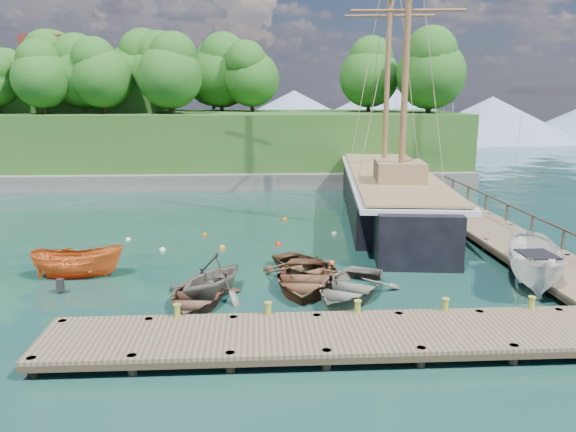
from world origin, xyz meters
name	(u,v)px	position (x,y,z in m)	size (l,w,h in m)	color
ground	(289,281)	(0.00, 0.00, 0.00)	(160.00, 160.00, 0.00)	#11322E
dock_near	(365,335)	(2.00, -6.50, 0.43)	(20.00, 3.20, 1.10)	#4E412D
dock_east	(488,228)	(11.50, 7.00, 0.43)	(3.20, 24.00, 1.10)	#4E412D
bollard_0	(178,334)	(-4.00, -5.10, 0.00)	(0.26, 0.26, 0.45)	olive
bollard_1	(268,332)	(-1.00, -5.10, 0.00)	(0.26, 0.26, 0.45)	olive
bollard_2	(357,329)	(2.00, -5.10, 0.00)	(0.26, 0.26, 0.45)	olive
bollard_3	(444,327)	(5.00, -5.10, 0.00)	(0.26, 0.26, 0.45)	olive
bollard_4	(529,325)	(8.00, -5.10, 0.00)	(0.26, 0.26, 0.45)	olive
rowboat_0	(197,303)	(-3.64, -2.38, 0.00)	(2.97, 4.15, 0.86)	brown
rowboat_1	(213,296)	(-3.11, -1.66, 0.00)	(3.05, 3.53, 1.86)	#5F5A4E
rowboat_2	(304,288)	(0.55, -0.89, 0.00)	(3.51, 4.91, 1.02)	#54321F
rowboat_3	(348,296)	(2.22, -1.93, 0.00)	(3.38, 4.74, 0.98)	#615D51
rowboat_4	(307,273)	(0.87, 0.96, 0.00)	(2.97, 4.16, 0.86)	#4C331F
motorboat_orange	(79,277)	(-9.08, 1.02, 0.00)	(1.49, 3.95, 1.53)	orange
cabin_boat_white	(534,287)	(10.00, -1.41, 0.00)	(2.07, 5.50, 2.12)	silver
schooner	(390,198)	(7.24, 12.21, 1.21)	(7.89, 29.35, 21.85)	black
mooring_buoy_0	(163,251)	(-6.12, 4.98, 0.00)	(0.32, 0.32, 0.32)	silver
mooring_buoy_1	(222,248)	(-3.13, 5.22, 0.00)	(0.34, 0.34, 0.34)	orange
mooring_buoy_2	(278,245)	(-0.24, 5.71, 0.00)	(0.30, 0.30, 0.30)	red
mooring_buoy_3	(334,235)	(3.02, 7.70, 0.00)	(0.32, 0.32, 0.32)	silver
mooring_buoy_4	(205,236)	(-4.25, 7.90, 0.00)	(0.28, 0.28, 0.28)	#D84400
mooring_buoy_5	(285,220)	(0.41, 11.52, 0.00)	(0.31, 0.31, 0.31)	#D25B03
mooring_buoy_6	(128,240)	(-8.31, 7.17, 0.00)	(0.29, 0.29, 0.29)	white
mooring_buoy_7	(332,264)	(2.14, 2.32, 0.00)	(0.29, 0.29, 0.29)	#F64E0C
headland	(132,117)	(-12.88, 31.36, 5.54)	(51.00, 19.31, 12.90)	#474744
distant_ridge	(290,113)	(4.30, 70.00, 4.35)	(117.00, 40.00, 10.00)	#728CA5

